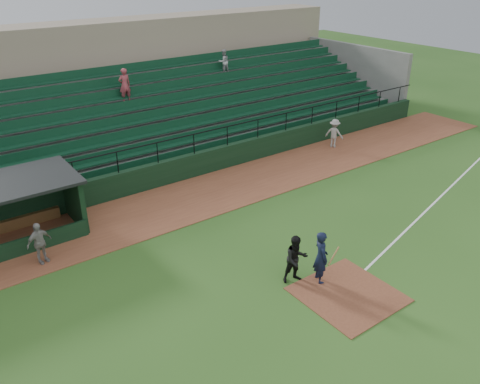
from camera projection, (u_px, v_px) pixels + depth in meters
ground at (326, 280)px, 16.66m from camera, size 90.00×90.00×0.00m
warning_track at (202, 196)px, 22.45m from camera, size 40.00×4.00×0.03m
home_plate_dirt at (348, 294)px, 15.93m from camera, size 3.00×3.00×0.03m
foul_line at (433, 204)px, 21.78m from camera, size 17.49×4.44×0.01m
stadium_structure at (121, 107)px, 27.58m from camera, size 38.00×13.08×6.40m
batter_at_plate at (321, 257)px, 16.21m from camera, size 1.13×0.81×1.92m
umpire at (296, 259)px, 16.26m from camera, size 0.99×0.86×1.74m
runner at (334, 133)px, 27.83m from camera, size 0.98×1.22×1.65m
dugout_player_a at (39, 243)px, 17.25m from camera, size 1.01×0.63×1.60m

